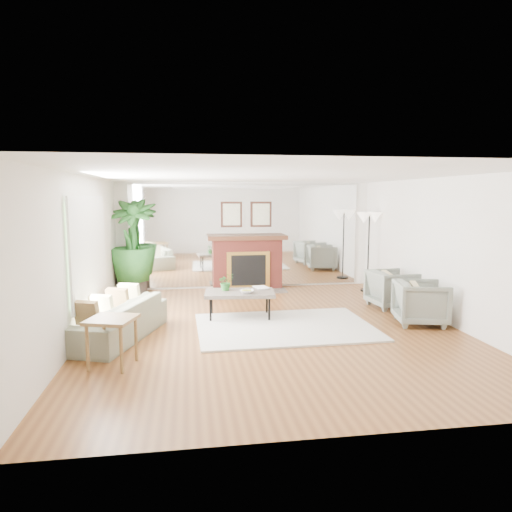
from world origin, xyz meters
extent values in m
plane|color=brown|center=(0.00, 0.00, 0.00)|extent=(7.00, 7.00, 0.00)
cube|color=white|center=(-2.99, 0.00, 1.25)|extent=(0.02, 7.00, 2.50)
cube|color=white|center=(2.99, 0.00, 1.25)|extent=(0.02, 7.00, 2.50)
cube|color=white|center=(0.00, 3.49, 1.25)|extent=(6.00, 0.02, 2.50)
cube|color=silver|center=(0.00, 3.47, 1.25)|extent=(5.40, 0.04, 2.40)
cube|color=#B2E09E|center=(-2.96, 0.40, 1.35)|extent=(0.04, 2.40, 1.50)
cube|color=maroon|center=(0.00, 3.28, 0.60)|extent=(1.60, 0.40, 1.20)
cube|color=gold|center=(0.00, 3.07, 0.48)|extent=(1.00, 0.04, 0.85)
cube|color=black|center=(0.00, 3.05, 0.48)|extent=(0.80, 0.04, 0.70)
cube|color=#65584F|center=(0.00, 2.93, 0.01)|extent=(1.70, 0.55, 0.03)
cube|color=#462416|center=(0.00, 3.26, 1.22)|extent=(1.85, 0.46, 0.10)
cube|color=black|center=(-0.35, 3.43, 1.75)|extent=(0.50, 0.04, 0.60)
cube|color=black|center=(0.35, 3.43, 1.75)|extent=(0.50, 0.04, 0.60)
cube|color=silver|center=(0.20, -0.03, 0.02)|extent=(2.92, 2.11, 0.03)
cube|color=#65584F|center=(-0.47, 0.68, 0.46)|extent=(1.28, 0.82, 0.06)
cylinder|color=black|center=(-1.00, 0.47, 0.21)|extent=(0.04, 0.04, 0.43)
cylinder|color=black|center=(0.01, 0.38, 0.21)|extent=(0.04, 0.04, 0.43)
cylinder|color=black|center=(-0.96, 0.98, 0.21)|extent=(0.04, 0.04, 0.43)
cylinder|color=black|center=(0.05, 0.89, 0.21)|extent=(0.04, 0.04, 0.43)
imported|color=gray|center=(-2.45, -0.20, 0.30)|extent=(1.41, 2.18, 0.59)
imported|color=gray|center=(2.58, 1.07, 0.37)|extent=(0.89, 0.87, 0.74)
imported|color=gray|center=(2.54, -0.14, 0.37)|extent=(0.97, 0.95, 0.74)
cube|color=brown|center=(-2.35, -1.38, 0.61)|extent=(0.69, 0.69, 0.04)
cylinder|color=brown|center=(-2.62, -1.53, 0.30)|extent=(0.04, 0.04, 0.60)
cylinder|color=brown|center=(-2.20, -1.66, 0.30)|extent=(0.04, 0.04, 0.60)
cylinder|color=brown|center=(-2.49, -1.10, 0.30)|extent=(0.04, 0.04, 0.60)
cylinder|color=brown|center=(-2.07, -1.23, 0.30)|extent=(0.04, 0.04, 0.60)
cylinder|color=#29241E|center=(-2.60, 3.10, 0.22)|extent=(0.61, 0.61, 0.44)
imported|color=#2A6A27|center=(-2.60, 3.10, 1.21)|extent=(1.14, 1.14, 1.81)
cylinder|color=black|center=(2.70, 2.60, 0.02)|extent=(0.31, 0.31, 0.04)
cylinder|color=black|center=(2.70, 2.60, 0.87)|extent=(0.03, 0.03, 1.75)
cone|color=#F4E6CF|center=(2.57, 2.60, 1.69)|extent=(0.33, 0.33, 0.24)
cone|color=#F4E6CF|center=(2.83, 2.60, 1.69)|extent=(0.33, 0.33, 0.24)
imported|color=#2A6A27|center=(-0.70, 0.82, 0.64)|extent=(0.33, 0.30, 0.31)
imported|color=brown|center=(-0.37, 0.51, 0.52)|extent=(0.27, 0.27, 0.06)
imported|color=brown|center=(-0.16, 0.88, 0.50)|extent=(0.30, 0.36, 0.02)
camera|label=1|loc=(-1.36, -7.23, 2.16)|focal=32.00mm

